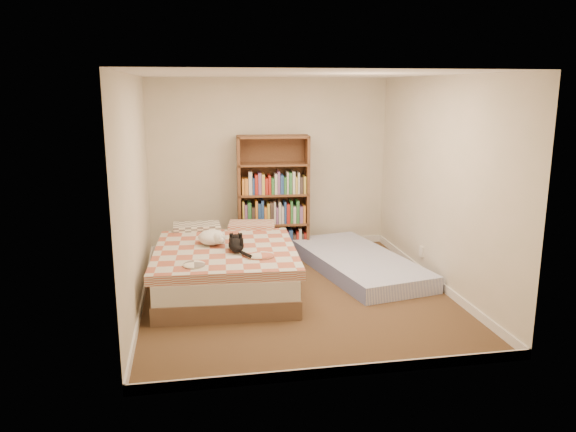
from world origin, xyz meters
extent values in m
cube|color=#47311E|center=(0.00, 0.00, 0.00)|extent=(3.50, 4.00, 0.01)
cube|color=white|center=(0.00, 0.00, 2.50)|extent=(3.50, 4.00, 0.01)
cube|color=beige|center=(0.00, 2.00, 1.25)|extent=(3.50, 0.01, 2.50)
cube|color=beige|center=(0.00, -2.00, 1.25)|extent=(3.50, 0.01, 2.50)
cube|color=beige|center=(-1.75, 0.00, 1.25)|extent=(0.01, 4.00, 2.50)
cube|color=beige|center=(1.75, 0.00, 1.25)|extent=(0.01, 4.00, 2.50)
cube|color=white|center=(0.00, 1.99, 0.05)|extent=(3.50, 0.02, 0.10)
cube|color=white|center=(0.00, -1.99, 0.05)|extent=(3.50, 0.02, 0.10)
cube|color=white|center=(-1.74, 0.00, 0.05)|extent=(0.02, 4.00, 0.10)
cube|color=white|center=(1.74, 0.00, 0.05)|extent=(0.02, 4.00, 0.10)
cube|color=white|center=(1.74, 0.40, 0.30)|extent=(0.03, 0.09, 0.13)
cube|color=brown|center=(-0.78, 0.36, 0.10)|extent=(1.68, 2.30, 0.20)
cube|color=silver|center=(-0.78, 0.36, 0.31)|extent=(1.64, 2.25, 0.22)
cube|color=#B35A42|center=(-0.78, 0.36, 0.48)|extent=(1.73, 1.91, 0.11)
cube|color=slate|center=(-1.15, 1.19, 0.51)|extent=(0.63, 0.42, 0.17)
cube|color=#B35A42|center=(-0.42, 1.19, 0.51)|extent=(0.63, 0.42, 0.17)
cube|color=#592F1E|center=(-0.48, 1.74, 0.85)|extent=(0.06, 0.34, 1.70)
cube|color=#592F1E|center=(0.50, 1.74, 0.85)|extent=(0.06, 0.34, 1.70)
cube|color=#592F1E|center=(0.01, 1.90, 0.85)|extent=(1.02, 0.08, 1.70)
cube|color=#592F1E|center=(0.01, 1.74, 0.02)|extent=(1.04, 0.40, 0.03)
cube|color=#592F1E|center=(0.01, 1.74, 0.86)|extent=(1.04, 0.40, 0.03)
cube|color=#592F1E|center=(0.01, 1.74, 1.68)|extent=(1.04, 0.40, 0.03)
cube|color=#7986C9|center=(0.97, 0.68, 0.10)|extent=(1.46, 2.45, 0.21)
ellipsoid|color=black|center=(-0.67, 0.09, 0.60)|extent=(0.20, 0.41, 0.13)
sphere|color=black|center=(-0.67, 0.30, 0.61)|extent=(0.13, 0.13, 0.12)
cone|color=black|center=(-0.71, 0.34, 0.66)|extent=(0.04, 0.04, 0.05)
cone|color=black|center=(-0.64, 0.34, 0.66)|extent=(0.04, 0.04, 0.05)
cylinder|color=black|center=(-0.57, -0.18, 0.56)|extent=(0.05, 0.23, 0.04)
ellipsoid|color=white|center=(-0.93, 0.40, 0.62)|extent=(0.39, 0.42, 0.17)
sphere|color=white|center=(-0.83, 0.29, 0.64)|extent=(0.17, 0.17, 0.14)
sphere|color=white|center=(-0.78, 0.24, 0.62)|extent=(0.07, 0.07, 0.06)
sphere|color=white|center=(-1.08, 0.47, 0.60)|extent=(0.09, 0.09, 0.08)
camera|label=1|loc=(-1.18, -6.12, 2.36)|focal=35.00mm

